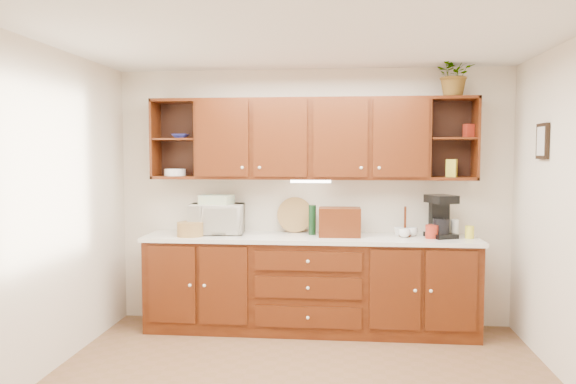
% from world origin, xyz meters
% --- Properties ---
extents(ceiling, '(4.00, 4.00, 0.00)m').
position_xyz_m(ceiling, '(0.00, 0.00, 2.60)').
color(ceiling, white).
rests_on(ceiling, back_wall).
extents(back_wall, '(4.00, 0.00, 4.00)m').
position_xyz_m(back_wall, '(0.00, 1.75, 1.30)').
color(back_wall, beige).
rests_on(back_wall, floor).
extents(left_wall, '(0.00, 3.50, 3.50)m').
position_xyz_m(left_wall, '(-2.00, 0.00, 1.30)').
color(left_wall, beige).
rests_on(left_wall, floor).
extents(base_cabinets, '(3.20, 0.60, 0.90)m').
position_xyz_m(base_cabinets, '(0.00, 1.45, 0.45)').
color(base_cabinets, '#371206').
rests_on(base_cabinets, floor).
extents(countertop, '(3.24, 0.64, 0.04)m').
position_xyz_m(countertop, '(0.00, 1.44, 0.92)').
color(countertop, silver).
rests_on(countertop, base_cabinets).
extents(upper_cabinets, '(3.20, 0.33, 0.80)m').
position_xyz_m(upper_cabinets, '(0.01, 1.59, 1.89)').
color(upper_cabinets, '#371206').
rests_on(upper_cabinets, back_wall).
extents(undercabinet_light, '(0.40, 0.05, 0.02)m').
position_xyz_m(undercabinet_light, '(0.00, 1.53, 1.47)').
color(undercabinet_light, white).
rests_on(undercabinet_light, upper_cabinets).
extents(framed_picture, '(0.03, 0.24, 0.30)m').
position_xyz_m(framed_picture, '(1.98, 0.90, 1.85)').
color(framed_picture, black).
rests_on(framed_picture, right_wall).
extents(wicker_basket, '(0.27, 0.27, 0.14)m').
position_xyz_m(wicker_basket, '(-1.16, 1.31, 1.01)').
color(wicker_basket, olive).
rests_on(wicker_basket, countertop).
extents(microwave, '(0.57, 0.41, 0.30)m').
position_xyz_m(microwave, '(-0.95, 1.52, 1.09)').
color(microwave, beige).
rests_on(microwave, countertop).
extents(towel_stack, '(0.34, 0.28, 0.09)m').
position_xyz_m(towel_stack, '(-0.95, 1.52, 1.28)').
color(towel_stack, '#E0C269').
rests_on(towel_stack, microwave).
extents(wine_bottle, '(0.09, 0.09, 0.30)m').
position_xyz_m(wine_bottle, '(0.02, 1.54, 1.09)').
color(wine_bottle, black).
rests_on(wine_bottle, countertop).
extents(woven_tray, '(0.37, 0.12, 0.36)m').
position_xyz_m(woven_tray, '(-0.17, 1.69, 0.95)').
color(woven_tray, olive).
rests_on(woven_tray, countertop).
extents(bread_box, '(0.41, 0.26, 0.28)m').
position_xyz_m(bread_box, '(0.29, 1.45, 1.08)').
color(bread_box, '#371206').
rests_on(bread_box, countertop).
extents(mug_tree, '(0.27, 0.26, 0.29)m').
position_xyz_m(mug_tree, '(0.92, 1.52, 0.99)').
color(mug_tree, '#371206').
rests_on(mug_tree, countertop).
extents(canister_red, '(0.14, 0.14, 0.13)m').
position_xyz_m(canister_red, '(1.16, 1.40, 1.00)').
color(canister_red, maroon).
rests_on(canister_red, countertop).
extents(canister_white, '(0.08, 0.08, 0.17)m').
position_xyz_m(canister_white, '(1.40, 1.55, 1.03)').
color(canister_white, white).
rests_on(canister_white, countertop).
extents(canister_yellow, '(0.09, 0.09, 0.12)m').
position_xyz_m(canister_yellow, '(1.52, 1.44, 1.00)').
color(canister_yellow, yellow).
rests_on(canister_yellow, countertop).
extents(coffee_maker, '(0.31, 0.35, 0.41)m').
position_xyz_m(coffee_maker, '(1.26, 1.50, 1.14)').
color(coffee_maker, black).
rests_on(coffee_maker, countertop).
extents(bowl_stack, '(0.18, 0.18, 0.04)m').
position_xyz_m(bowl_stack, '(-1.33, 1.57, 1.92)').
color(bowl_stack, navy).
rests_on(bowl_stack, upper_cabinets).
extents(plate_stack, '(0.22, 0.22, 0.07)m').
position_xyz_m(plate_stack, '(-1.38, 1.56, 1.56)').
color(plate_stack, white).
rests_on(plate_stack, upper_cabinets).
extents(pantry_box_yellow, '(0.12, 0.11, 0.17)m').
position_xyz_m(pantry_box_yellow, '(1.37, 1.57, 1.61)').
color(pantry_box_yellow, yellow).
rests_on(pantry_box_yellow, upper_cabinets).
extents(pantry_box_red, '(0.10, 0.10, 0.13)m').
position_xyz_m(pantry_box_red, '(1.52, 1.57, 1.96)').
color(pantry_box_red, maroon).
rests_on(pantry_box_red, upper_cabinets).
extents(potted_plant, '(0.45, 0.41, 0.43)m').
position_xyz_m(potted_plant, '(1.37, 1.54, 2.50)').
color(potted_plant, '#999999').
rests_on(potted_plant, upper_cabinets).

